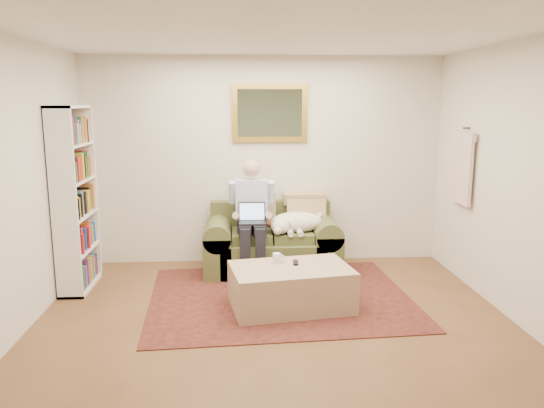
{
  "coord_description": "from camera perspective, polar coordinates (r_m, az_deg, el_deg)",
  "views": [
    {
      "loc": [
        -0.32,
        -4.18,
        2.03
      ],
      "look_at": [
        0.04,
        1.43,
        0.95
      ],
      "focal_mm": 35.0,
      "sensor_mm": 36.0,
      "label": 1
    }
  ],
  "objects": [
    {
      "name": "hanging_shirt",
      "position": [
        6.33,
        19.79,
        4.08
      ],
      "size": [
        0.06,
        0.52,
        0.9
      ],
      "primitive_type": null,
      "color": "beige",
      "rests_on": "room_shell"
    },
    {
      "name": "sleeping_dog",
      "position": [
        6.35,
        2.65,
        -1.96
      ],
      "size": [
        0.67,
        0.42,
        0.25
      ],
      "primitive_type": null,
      "color": "white",
      "rests_on": "sofa"
    },
    {
      "name": "room_shell",
      "position": [
        4.6,
        0.38,
        1.74
      ],
      "size": [
        4.51,
        5.0,
        2.61
      ],
      "color": "brown",
      "rests_on": "ground"
    },
    {
      "name": "laptop",
      "position": [
        6.16,
        -2.16,
        -1.44
      ],
      "size": [
        0.32,
        0.25,
        0.23
      ],
      "color": "black",
      "rests_on": "seated_man"
    },
    {
      "name": "wall_mirror",
      "position": [
        6.66,
        -0.25,
        9.77
      ],
      "size": [
        0.94,
        0.04,
        0.72
      ],
      "color": "gold",
      "rests_on": "room_shell"
    },
    {
      "name": "rug",
      "position": [
        5.69,
        0.87,
        -9.97
      ],
      "size": [
        2.83,
        2.32,
        0.01
      ],
      "primitive_type": "cube",
      "rotation": [
        0.0,
        0.0,
        0.06
      ],
      "color": "black",
      "rests_on": "room_shell"
    },
    {
      "name": "coffee_mug",
      "position": [
        5.41,
        0.51,
        -5.84
      ],
      "size": [
        0.08,
        0.08,
        0.1
      ],
      "primitive_type": "cylinder",
      "color": "white",
      "rests_on": "ottoman"
    },
    {
      "name": "tv_remote",
      "position": [
        5.4,
        2.56,
        -6.31
      ],
      "size": [
        0.06,
        0.15,
        0.02
      ],
      "primitive_type": "cube",
      "rotation": [
        0.0,
        0.0,
        -0.07
      ],
      "color": "black",
      "rests_on": "ottoman"
    },
    {
      "name": "sofa",
      "position": [
        6.48,
        -0.02,
        -4.77
      ],
      "size": [
        1.62,
        0.82,
        0.97
      ],
      "color": "brown",
      "rests_on": "room_shell"
    },
    {
      "name": "seated_man",
      "position": [
        6.23,
        -2.17,
        -1.61
      ],
      "size": [
        0.53,
        0.76,
        1.37
      ],
      "primitive_type": null,
      "color": "#8C9DD8",
      "rests_on": "sofa"
    },
    {
      "name": "bookshelf",
      "position": [
        6.13,
        -20.46,
        0.52
      ],
      "size": [
        0.28,
        0.8,
        2.0
      ],
      "primitive_type": null,
      "color": "white",
      "rests_on": "room_shell"
    },
    {
      "name": "ottoman",
      "position": [
        5.36,
        2.04,
        -8.95
      ],
      "size": [
        1.27,
        0.92,
        0.42
      ],
      "primitive_type": "cube",
      "rotation": [
        0.0,
        0.0,
        0.16
      ],
      "color": "tan",
      "rests_on": "room_shell"
    }
  ]
}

